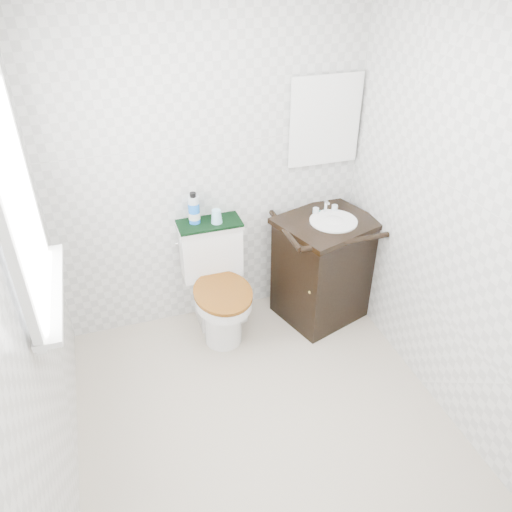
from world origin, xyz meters
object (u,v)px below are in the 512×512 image
vanity (324,266)px  trash_bin (234,306)px  toilet (217,289)px  mouthwash_bottle (194,209)px  cup (216,216)px

vanity → trash_bin: vanity is taller
toilet → trash_bin: size_ratio=3.15×
trash_bin → mouthwash_bottle: 0.86m
trash_bin → mouthwash_bottle: mouthwash_bottle is taller
trash_bin → cup: (-0.09, 0.06, 0.76)m
vanity → trash_bin: size_ratio=3.48×
cup → toilet: bearing=-115.4°
toilet → mouthwash_bottle: mouthwash_bottle is taller
toilet → trash_bin: bearing=16.2°
mouthwash_bottle → trash_bin: bearing=-25.8°
toilet → trash_bin: toilet is taller
toilet → cup: (0.05, 0.10, 0.53)m
toilet → cup: cup is taller
trash_bin → mouthwash_bottle: size_ratio=1.17×
vanity → trash_bin: bearing=171.4°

